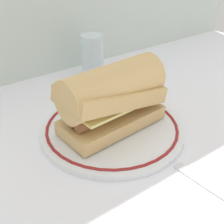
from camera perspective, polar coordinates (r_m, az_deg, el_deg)
The scene contains 4 objects.
ground_plane at distance 0.58m, azimuth -1.10°, elevation -4.84°, with size 1.50×1.50×0.00m, color white.
plate at distance 0.59m, azimuth 0.00°, elevation -3.06°, with size 0.28×0.28×0.01m.
sausage_sandwich at distance 0.56m, azimuth 0.00°, elevation 2.91°, with size 0.21×0.11×0.12m.
drinking_glass at distance 0.81m, azimuth -3.63°, elevation 9.85°, with size 0.06×0.06×0.11m.
Camera 1 is at (-0.27, -0.39, 0.34)m, focal length 48.68 mm.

